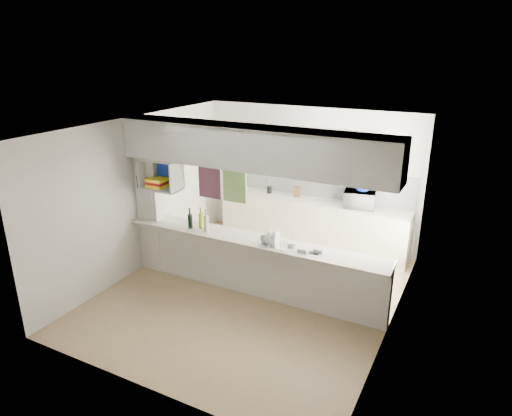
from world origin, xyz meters
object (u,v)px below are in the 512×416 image
Objects in this scene: bowl at (363,189)px; dish_rack at (275,239)px; wine_bottles at (199,221)px; microwave at (360,199)px.

dish_rack is (-0.68, -2.20, -0.24)m from bowl.
wine_bottles is (-1.99, -2.20, -0.20)m from bowl.
bowl is 2.31m from dish_rack.
dish_rack is (-0.64, -2.17, -0.06)m from microwave.
microwave is 2.02× the size of bowl.
bowl is 0.71× the size of wine_bottles.
wine_bottles reaches higher than dish_rack.
bowl is 0.63× the size of dish_rack.
dish_rack is at bearing -107.07° from bowl.
bowl reaches higher than dish_rack.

